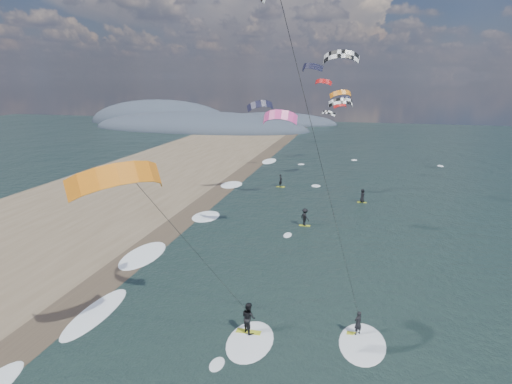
# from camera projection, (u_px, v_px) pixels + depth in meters

# --- Properties ---
(wet_sand_strip) EXTENTS (3.00, 240.00, 0.00)m
(wet_sand_strip) POSITION_uv_depth(u_px,v_px,m) (104.00, 281.00, 31.38)
(wet_sand_strip) COLOR #382D23
(wet_sand_strip) RESTS_ON ground
(coastal_hills) EXTENTS (80.00, 41.00, 15.00)m
(coastal_hills) POSITION_uv_depth(u_px,v_px,m) (193.00, 126.00, 130.71)
(coastal_hills) COLOR #3D4756
(coastal_hills) RESTS_ON ground
(kitesurfer_near_a) EXTENTS (7.53, 9.09, 19.31)m
(kitesurfer_near_a) POSITION_uv_depth(u_px,v_px,m) (300.00, 83.00, 17.38)
(kitesurfer_near_a) COLOR gold
(kitesurfer_near_a) RESTS_ON ground
(kitesurfer_near_b) EXTENTS (7.05, 9.48, 11.93)m
(kitesurfer_near_b) POSITION_uv_depth(u_px,v_px,m) (173.00, 231.00, 19.59)
(kitesurfer_near_b) COLOR gold
(kitesurfer_near_b) RESTS_ON ground
(far_kitesurfers) EXTENTS (11.95, 15.83, 1.83)m
(far_kitesurfers) POSITION_uv_depth(u_px,v_px,m) (316.00, 203.00, 47.66)
(far_kitesurfers) COLOR gold
(far_kitesurfers) RESTS_ON ground
(bg_kite_field) EXTENTS (12.09, 70.33, 10.93)m
(bg_kite_field) POSITION_uv_depth(u_px,v_px,m) (326.00, 93.00, 66.53)
(bg_kite_field) COLOR gray
(bg_kite_field) RESTS_ON ground
(shoreline_surf) EXTENTS (2.40, 79.40, 0.11)m
(shoreline_surf) POSITION_uv_depth(u_px,v_px,m) (150.00, 257.00, 35.54)
(shoreline_surf) COLOR white
(shoreline_surf) RESTS_ON ground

